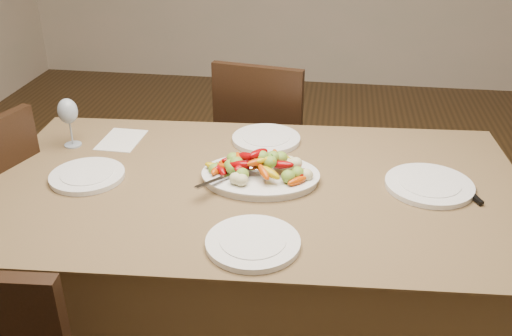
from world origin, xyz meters
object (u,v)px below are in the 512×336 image
object	(u,v)px
serving_platter	(261,177)
plate_far	(266,139)
plate_right	(429,185)
plate_near	(253,243)
dining_table	(256,272)
plate_left	(87,176)
wine_glass	(69,121)
chair_far	(269,146)

from	to	relation	value
serving_platter	plate_far	xyz separation A→B (m)	(-0.02, 0.32, -0.00)
plate_right	plate_near	size ratio (longest dim) A/B	1.08
dining_table	plate_near	size ratio (longest dim) A/B	6.74
serving_platter	plate_near	distance (m)	0.39
plate_left	wine_glass	size ratio (longest dim) A/B	1.26
chair_far	serving_platter	bearing A→B (deg)	104.98
dining_table	serving_platter	bearing A→B (deg)	66.55
plate_left	plate_right	size ratio (longest dim) A/B	0.87
chair_far	wine_glass	world-z (taller)	wine_glass
dining_table	wine_glass	world-z (taller)	wine_glass
plate_right	chair_far	bearing A→B (deg)	127.73
plate_near	chair_far	bearing A→B (deg)	94.85
plate_right	plate_near	bearing A→B (deg)	-142.36
dining_table	plate_right	size ratio (longest dim) A/B	6.24
chair_far	plate_left	xyz separation A→B (m)	(-0.52, -0.94, 0.29)
dining_table	plate_right	world-z (taller)	plate_right
dining_table	plate_near	world-z (taller)	plate_near
plate_left	plate_far	world-z (taller)	same
plate_far	serving_platter	bearing A→B (deg)	-86.19
dining_table	serving_platter	distance (m)	0.39
plate_right	plate_far	xyz separation A→B (m)	(-0.59, 0.29, 0.00)
dining_table	serving_platter	xyz separation A→B (m)	(0.01, 0.03, 0.39)
wine_glass	plate_left	bearing A→B (deg)	-56.49
plate_right	plate_near	xyz separation A→B (m)	(-0.54, -0.42, 0.00)
chair_far	wine_glass	xyz separation A→B (m)	(-0.69, -0.69, 0.39)
serving_platter	wine_glass	xyz separation A→B (m)	(-0.76, 0.17, 0.09)
dining_table	plate_near	xyz separation A→B (m)	(0.04, -0.36, 0.39)
plate_near	wine_glass	size ratio (longest dim) A/B	1.33
serving_platter	wine_glass	world-z (taller)	wine_glass
plate_left	plate_far	distance (m)	0.70
plate_far	plate_near	size ratio (longest dim) A/B	0.99
wine_glass	plate_far	bearing A→B (deg)	11.18
plate_far	plate_right	bearing A→B (deg)	-26.06
plate_near	wine_glass	bearing A→B (deg)	144.78
serving_platter	dining_table	bearing A→B (deg)	-113.45
plate_right	wine_glass	bearing A→B (deg)	173.86
plate_near	plate_far	bearing A→B (deg)	94.23
chair_far	plate_left	distance (m)	1.11
dining_table	chair_far	xyz separation A→B (m)	(-0.06, 0.89, 0.10)
plate_far	plate_near	world-z (taller)	same
dining_table	serving_platter	size ratio (longest dim) A/B	4.66
chair_far	plate_near	distance (m)	1.29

